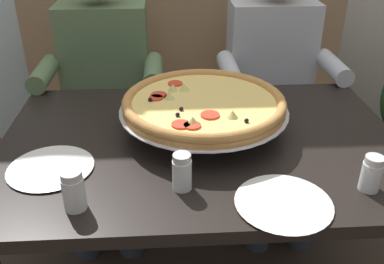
# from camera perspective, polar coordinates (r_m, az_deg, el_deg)

# --- Properties ---
(booth_bench) EXTENTS (1.75, 0.78, 1.13)m
(booth_bench) POSITION_cam_1_polar(r_m,az_deg,el_deg) (2.35, -0.63, 2.74)
(booth_bench) COLOR #937556
(booth_bench) RESTS_ON ground_plane
(dining_table) EXTENTS (1.30, 0.88, 0.74)m
(dining_table) POSITION_cam_1_polar(r_m,az_deg,el_deg) (1.43, 1.21, -4.04)
(dining_table) COLOR black
(dining_table) RESTS_ON ground_plane
(diner_left) EXTENTS (0.54, 0.64, 1.27)m
(diner_left) POSITION_cam_1_polar(r_m,az_deg,el_deg) (2.00, -11.69, 7.08)
(diner_left) COLOR #2D3342
(diner_left) RESTS_ON ground_plane
(diner_right) EXTENTS (0.54, 0.64, 1.27)m
(diner_right) POSITION_cam_1_polar(r_m,az_deg,el_deg) (2.04, 10.92, 7.60)
(diner_right) COLOR #2D3342
(diner_right) RESTS_ON ground_plane
(pizza) EXTENTS (0.56, 0.56, 0.13)m
(pizza) POSITION_cam_1_polar(r_m,az_deg,el_deg) (1.40, 1.56, 3.81)
(pizza) COLOR silver
(pizza) RESTS_ON dining_table
(shaker_pepper_flakes) EXTENTS (0.06, 0.06, 0.11)m
(shaker_pepper_flakes) POSITION_cam_1_polar(r_m,az_deg,el_deg) (1.11, -15.50, -7.86)
(shaker_pepper_flakes) COLOR white
(shaker_pepper_flakes) RESTS_ON dining_table
(shaker_parmesan) EXTENTS (0.05, 0.05, 0.10)m
(shaker_parmesan) POSITION_cam_1_polar(r_m,az_deg,el_deg) (1.23, 22.79, -5.40)
(shaker_parmesan) COLOR white
(shaker_parmesan) RESTS_ON dining_table
(shaker_oregano) EXTENTS (0.05, 0.05, 0.11)m
(shaker_oregano) POSITION_cam_1_polar(r_m,az_deg,el_deg) (1.14, -1.34, -5.64)
(shaker_oregano) COLOR white
(shaker_oregano) RESTS_ON dining_table
(plate_near_left) EXTENTS (0.25, 0.25, 0.02)m
(plate_near_left) POSITION_cam_1_polar(r_m,az_deg,el_deg) (1.13, 12.15, -9.00)
(plate_near_left) COLOR white
(plate_near_left) RESTS_ON dining_table
(plate_near_right) EXTENTS (0.25, 0.25, 0.02)m
(plate_near_right) POSITION_cam_1_polar(r_m,az_deg,el_deg) (1.30, -18.39, -4.33)
(plate_near_right) COLOR white
(plate_near_right) RESTS_ON dining_table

